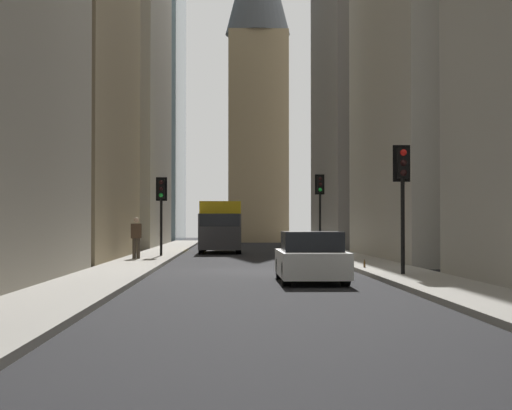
{
  "coord_description": "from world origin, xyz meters",
  "views": [
    {
      "loc": [
        -29.75,
        0.84,
        1.65
      ],
      "look_at": [
        19.39,
        -0.63,
        2.68
      ],
      "focal_mm": 60.31,
      "sensor_mm": 36.0,
      "label": 1
    }
  ],
  "objects_px": {
    "pedestrian": "(136,236)",
    "discarded_bottle": "(364,264)",
    "traffic_light_foreground": "(403,179)",
    "delivery_truck": "(220,226)",
    "traffic_light_far_junction": "(320,194)",
    "sedan_white": "(311,259)",
    "traffic_light_midblock": "(161,198)"
  },
  "relations": [
    {
      "from": "traffic_light_foreground",
      "to": "traffic_light_far_junction",
      "type": "xyz_separation_m",
      "value": [
        21.46,
        0.22,
        0.25
      ]
    },
    {
      "from": "traffic_light_far_junction",
      "to": "pedestrian",
      "type": "xyz_separation_m",
      "value": [
        -10.06,
        8.92,
        -2.12
      ]
    },
    {
      "from": "traffic_light_foreground",
      "to": "discarded_bottle",
      "type": "height_order",
      "value": "traffic_light_foreground"
    },
    {
      "from": "traffic_light_far_junction",
      "to": "pedestrian",
      "type": "relative_size",
      "value": 2.39
    },
    {
      "from": "delivery_truck",
      "to": "traffic_light_midblock",
      "type": "relative_size",
      "value": 1.77
    },
    {
      "from": "sedan_white",
      "to": "discarded_bottle",
      "type": "xyz_separation_m",
      "value": [
        5.35,
        -2.32,
        -0.42
      ]
    },
    {
      "from": "traffic_light_far_junction",
      "to": "discarded_bottle",
      "type": "relative_size",
      "value": 15.49
    },
    {
      "from": "traffic_light_far_junction",
      "to": "sedan_white",
      "type": "bearing_deg",
      "value": 173.41
    },
    {
      "from": "pedestrian",
      "to": "delivery_truck",
      "type": "bearing_deg",
      "value": -17.28
    },
    {
      "from": "delivery_truck",
      "to": "sedan_white",
      "type": "bearing_deg",
      "value": -173.37
    },
    {
      "from": "delivery_truck",
      "to": "traffic_light_far_junction",
      "type": "relative_size",
      "value": 1.54
    },
    {
      "from": "sedan_white",
      "to": "discarded_bottle",
      "type": "relative_size",
      "value": 15.93
    },
    {
      "from": "delivery_truck",
      "to": "pedestrian",
      "type": "xyz_separation_m",
      "value": [
        -11.11,
        3.46,
        -0.37
      ]
    },
    {
      "from": "traffic_light_foreground",
      "to": "traffic_light_far_junction",
      "type": "distance_m",
      "value": 21.46
    },
    {
      "from": "delivery_truck",
      "to": "traffic_light_midblock",
      "type": "distance_m",
      "value": 8.55
    },
    {
      "from": "traffic_light_foreground",
      "to": "traffic_light_midblock",
      "type": "distance_m",
      "value": 16.71
    },
    {
      "from": "traffic_light_foreground",
      "to": "pedestrian",
      "type": "xyz_separation_m",
      "value": [
        11.39,
        9.14,
        -1.87
      ]
    },
    {
      "from": "traffic_light_foreground",
      "to": "traffic_light_midblock",
      "type": "relative_size",
      "value": 1.06
    },
    {
      "from": "traffic_light_midblock",
      "to": "traffic_light_foreground",
      "type": "bearing_deg",
      "value": -150.1
    },
    {
      "from": "delivery_truck",
      "to": "traffic_light_far_junction",
      "type": "bearing_deg",
      "value": -100.88
    },
    {
      "from": "traffic_light_midblock",
      "to": "pedestrian",
      "type": "height_order",
      "value": "traffic_light_midblock"
    },
    {
      "from": "pedestrian",
      "to": "discarded_bottle",
      "type": "height_order",
      "value": "pedestrian"
    },
    {
      "from": "traffic_light_foreground",
      "to": "pedestrian",
      "type": "relative_size",
      "value": 2.2
    },
    {
      "from": "traffic_light_foreground",
      "to": "traffic_light_midblock",
      "type": "height_order",
      "value": "traffic_light_foreground"
    },
    {
      "from": "sedan_white",
      "to": "traffic_light_midblock",
      "type": "relative_size",
      "value": 1.18
    },
    {
      "from": "pedestrian",
      "to": "discarded_bottle",
      "type": "distance_m",
      "value": 11.52
    },
    {
      "from": "traffic_light_midblock",
      "to": "pedestrian",
      "type": "distance_m",
      "value": 3.63
    },
    {
      "from": "traffic_light_midblock",
      "to": "discarded_bottle",
      "type": "height_order",
      "value": "traffic_light_midblock"
    },
    {
      "from": "sedan_white",
      "to": "traffic_light_foreground",
      "type": "xyz_separation_m",
      "value": [
        1.59,
        -2.88,
        2.3
      ]
    },
    {
      "from": "sedan_white",
      "to": "traffic_light_foreground",
      "type": "distance_m",
      "value": 4.02
    },
    {
      "from": "traffic_light_midblock",
      "to": "discarded_bottle",
      "type": "distance_m",
      "value": 13.49
    },
    {
      "from": "traffic_light_far_junction",
      "to": "traffic_light_foreground",
      "type": "bearing_deg",
      "value": -179.41
    }
  ]
}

